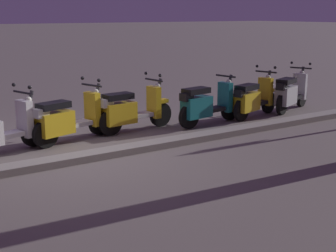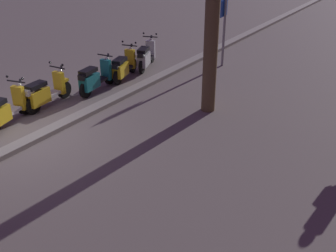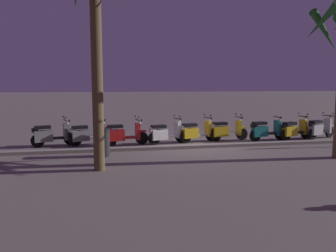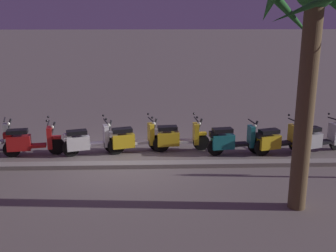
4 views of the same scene
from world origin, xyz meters
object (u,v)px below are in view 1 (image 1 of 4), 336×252
Objects in this scene: scooter_teal_last_in_row at (206,105)px; scooter_yellow_tail_end at (131,110)px; scooter_yellow_mid_rear at (253,99)px; scooter_silver_far_back at (290,93)px; scooter_yellow_mid_front at (68,119)px.

scooter_teal_last_in_row is 1.01× the size of scooter_yellow_tail_end.
scooter_yellow_tail_end is at bearing -6.59° from scooter_yellow_mid_rear.
scooter_silver_far_back is 0.96× the size of scooter_yellow_tail_end.
scooter_silver_far_back and scooter_yellow_mid_rear have the same top height.
scooter_yellow_mid_front reaches higher than scooter_teal_last_in_row.
scooter_teal_last_in_row is (2.68, 0.06, -0.00)m from scooter_silver_far_back.
scooter_yellow_mid_rear is at bearing 173.41° from scooter_yellow_tail_end.
scooter_yellow_tail_end is (3.05, -0.35, 0.01)m from scooter_yellow_mid_rear.
scooter_silver_far_back is 0.97× the size of scooter_yellow_mid_front.
scooter_yellow_mid_front is at bearing -3.41° from scooter_yellow_mid_rear.
scooter_yellow_mid_rear is (1.29, 0.05, -0.01)m from scooter_silver_far_back.
scooter_yellow_mid_front is (4.44, -0.26, 0.00)m from scooter_yellow_mid_rear.
scooter_yellow_tail_end is (4.34, -0.31, -0.01)m from scooter_silver_far_back.
scooter_yellow_tail_end is at bearing -176.43° from scooter_yellow_mid_front.
scooter_silver_far_back reaches higher than scooter_teal_last_in_row.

